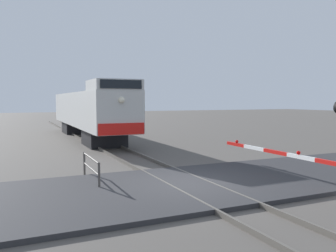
% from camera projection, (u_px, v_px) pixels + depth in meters
% --- Properties ---
extents(ground_plane, '(160.00, 160.00, 0.00)m').
position_uv_depth(ground_plane, '(190.00, 187.00, 11.88)').
color(ground_plane, '#514C47').
extents(rail_track_left, '(0.08, 80.00, 0.15)m').
position_uv_depth(rail_track_left, '(171.00, 187.00, 11.58)').
color(rail_track_left, '#59544C').
rests_on(rail_track_left, ground_plane).
extents(rail_track_right, '(0.08, 80.00, 0.15)m').
position_uv_depth(rail_track_right, '(208.00, 183.00, 12.17)').
color(rail_track_right, '#59544C').
rests_on(rail_track_right, ground_plane).
extents(road_surface, '(36.00, 5.65, 0.14)m').
position_uv_depth(road_surface, '(190.00, 185.00, 11.87)').
color(road_surface, '#2D2D30').
rests_on(road_surface, ground_plane).
extents(locomotive, '(2.74, 18.08, 4.14)m').
position_uv_depth(locomotive, '(89.00, 111.00, 26.82)').
color(locomotive, black).
rests_on(locomotive, ground_plane).
extents(crossing_gate, '(0.36, 7.23, 1.17)m').
position_uv_depth(crossing_gate, '(323.00, 168.00, 11.40)').
color(crossing_gate, silver).
rests_on(crossing_gate, ground_plane).
extents(guard_railing, '(0.08, 2.55, 0.95)m').
position_uv_depth(guard_railing, '(91.00, 166.00, 12.44)').
color(guard_railing, '#4C4742').
rests_on(guard_railing, ground_plane).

